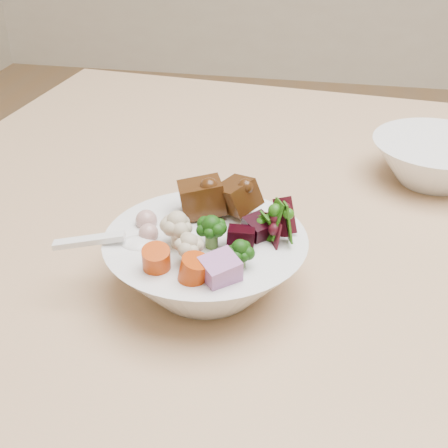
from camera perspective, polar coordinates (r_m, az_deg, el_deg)
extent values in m
cylinder|color=tan|center=(1.37, -8.99, -5.20)|extent=(0.07, 0.07, 0.78)
sphere|color=black|center=(0.56, -1.14, -1.16)|extent=(0.03, 0.03, 0.03)
sphere|color=#C6B695|center=(0.57, -4.27, -0.93)|extent=(0.03, 0.03, 0.03)
cube|color=black|center=(0.58, 3.17, -0.57)|extent=(0.03, 0.03, 0.02)
cube|color=#9B5D98|center=(0.52, -0.35, -4.36)|extent=(0.04, 0.04, 0.03)
cylinder|color=#BC3C05|center=(0.54, -6.20, -3.41)|extent=(0.03, 0.03, 0.03)
sphere|color=tan|center=(0.59, -6.92, -0.83)|extent=(0.02, 0.02, 0.02)
ellipsoid|color=white|center=(0.58, -7.84, -1.89)|extent=(0.04, 0.03, 0.01)
cube|color=white|center=(0.59, -12.25, -1.48)|extent=(0.07, 0.02, 0.02)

